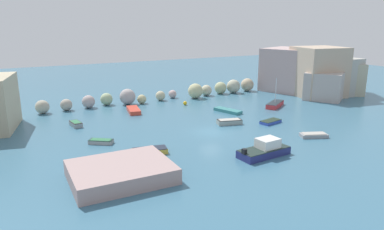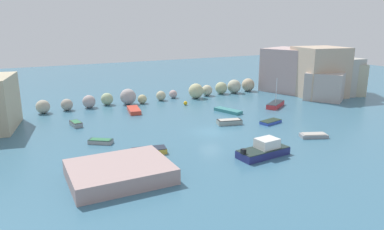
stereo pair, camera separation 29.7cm
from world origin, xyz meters
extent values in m
plane|color=#3B6A84|center=(0.00, 0.00, 0.00)|extent=(160.00, 160.00, 0.00)
cube|color=#A99D9B|center=(31.76, 17.72, 2.72)|extent=(10.69, 9.88, 5.43)
cube|color=#ABA79E|center=(32.07, 8.30, 3.35)|extent=(7.07, 5.08, 6.71)
cube|color=#B7B195|center=(34.01, 9.57, 2.85)|extent=(9.26, 9.28, 5.71)
cube|color=#B19D9A|center=(27.35, 18.37, 2.11)|extent=(6.97, 6.27, 4.23)
cube|color=#A7A28A|center=(32.85, 10.33, 2.55)|extent=(6.39, 7.25, 5.11)
cube|color=#BBB29C|center=(33.79, 15.97, 2.28)|extent=(6.25, 6.65, 4.56)
cube|color=tan|center=(28.30, 9.87, 4.38)|extent=(9.08, 8.68, 8.75)
cube|color=#B1A49E|center=(26.96, 7.15, 2.34)|extent=(7.77, 7.93, 4.68)
cube|color=#B89C9A|center=(27.36, 16.57, 4.07)|extent=(10.82, 10.49, 8.14)
sphere|color=#B4AB97|center=(-17.14, 19.36, 1.00)|extent=(2.00, 2.00, 2.00)
sphere|color=#ADA192|center=(-13.74, 19.62, 0.88)|extent=(1.77, 1.77, 1.77)
sphere|color=#B4A4A2|center=(-10.38, 19.78, 1.00)|extent=(1.99, 1.99, 1.99)
sphere|color=#ABBF91|center=(-7.38, 20.45, 0.97)|extent=(1.95, 1.95, 1.95)
sphere|color=#AEA4A3|center=(-4.23, 19.22, 1.28)|extent=(2.56, 2.56, 2.56)
sphere|color=#C1B887|center=(-2.01, 18.72, 0.75)|extent=(1.49, 1.49, 1.49)
sphere|color=#BDB693|center=(1.66, 19.52, 0.82)|extent=(1.64, 1.64, 1.64)
sphere|color=#C6A6A2|center=(4.34, 20.38, 0.71)|extent=(1.41, 1.41, 1.41)
sphere|color=#C1BF8E|center=(7.83, 18.37, 1.30)|extent=(2.60, 2.60, 2.60)
sphere|color=beige|center=(10.66, 19.40, 0.98)|extent=(1.95, 1.95, 1.95)
sphere|color=#B2B889|center=(13.88, 19.67, 1.11)|extent=(2.22, 2.22, 2.22)
sphere|color=#B6B49B|center=(16.47, 19.22, 1.26)|extent=(2.53, 2.53, 2.53)
sphere|color=tan|center=(19.96, 19.57, 1.23)|extent=(2.46, 2.46, 2.46)
cube|color=#A78B89|center=(-13.75, -7.98, 0.68)|extent=(8.45, 6.76, 1.35)
sphere|color=gold|center=(3.79, 14.45, 0.32)|extent=(0.64, 0.64, 0.64)
cube|color=red|center=(15.82, 6.67, 0.34)|extent=(4.80, 3.86, 0.69)
cube|color=#242D34|center=(15.82, 6.67, 0.72)|extent=(4.70, 3.78, 0.06)
cylinder|color=silver|center=(15.82, 6.67, 2.64)|extent=(0.10, 0.10, 3.91)
cube|color=gray|center=(-14.12, 10.27, 0.27)|extent=(1.36, 2.41, 0.55)
cube|color=#322529|center=(-14.12, 10.27, 0.58)|extent=(1.33, 2.36, 0.06)
cube|color=#2D7047|center=(-14.12, 10.27, 0.59)|extent=(1.16, 2.04, 0.08)
cube|color=#324CB3|center=(9.01, -0.38, 0.18)|extent=(3.20, 1.98, 0.36)
cube|color=#223123|center=(9.01, -0.38, 0.39)|extent=(3.14, 1.94, 0.06)
cube|color=gold|center=(-9.34, -3.44, 0.27)|extent=(3.70, 2.08, 0.53)
cube|color=#1F2635|center=(-9.34, -3.44, 0.56)|extent=(3.63, 2.03, 0.06)
cube|color=#959796|center=(-12.96, 2.04, 0.20)|extent=(2.76, 2.40, 0.40)
cube|color=#1C322D|center=(-12.96, 2.04, 0.43)|extent=(2.70, 2.35, 0.06)
cube|color=#2D7047|center=(-12.96, 2.04, 0.44)|extent=(2.34, 2.04, 0.08)
cube|color=navy|center=(0.52, -9.38, 0.37)|extent=(5.59, 2.58, 0.74)
cube|color=#22302C|center=(0.52, -9.38, 0.77)|extent=(5.48, 2.53, 0.06)
cube|color=silver|center=(1.01, -9.34, 1.25)|extent=(2.28, 1.85, 1.01)
cube|color=black|center=(-2.04, -9.58, 0.99)|extent=(0.39, 0.47, 0.50)
cube|color=gray|center=(9.57, -7.36, 0.20)|extent=(3.35, 2.41, 0.40)
cube|color=#ADA89E|center=(9.57, -7.36, 0.44)|extent=(2.85, 2.05, 0.08)
cube|color=#D0412F|center=(-5.10, 13.90, 0.29)|extent=(2.30, 4.41, 0.58)
cube|color=teal|center=(7.30, 7.29, 0.23)|extent=(2.65, 4.65, 0.45)
cube|color=gray|center=(3.89, 1.79, 0.29)|extent=(3.46, 2.12, 0.58)
cube|color=#242728|center=(3.89, 1.79, 0.61)|extent=(3.39, 2.08, 0.06)
cube|color=#ADA89E|center=(3.89, 1.79, 0.62)|extent=(2.94, 1.80, 0.08)
camera|label=1|loc=(-21.63, -35.66, 13.08)|focal=33.36mm
camera|label=2|loc=(-21.37, -35.80, 13.08)|focal=33.36mm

